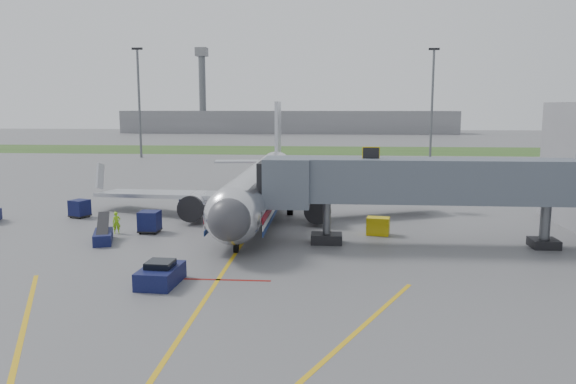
# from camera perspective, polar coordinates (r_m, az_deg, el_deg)

# --- Properties ---
(ground) EXTENTS (400.00, 400.00, 0.00)m
(ground) POSITION_cam_1_polar(r_m,az_deg,el_deg) (35.98, -5.83, -6.94)
(ground) COLOR #565659
(ground) RESTS_ON ground
(grass_strip) EXTENTS (300.00, 25.00, 0.01)m
(grass_strip) POSITION_cam_1_polar(r_m,az_deg,el_deg) (124.60, 1.62, 4.27)
(grass_strip) COLOR #2D4C1E
(grass_strip) RESTS_ON ground
(apron_markings) EXTENTS (21.52, 50.00, 0.01)m
(apron_markings) POSITION_cam_1_polar(r_m,az_deg,el_deg) (29.07, -8.49, -10.83)
(apron_markings) COLOR gold
(apron_markings) RESTS_ON ground
(airliner) EXTENTS (32.10, 35.67, 10.25)m
(airliner) POSITION_cam_1_polar(r_m,az_deg,el_deg) (50.21, -2.76, 0.66)
(airliner) COLOR silver
(airliner) RESTS_ON ground
(jet_bridge) EXTENTS (25.30, 4.00, 6.90)m
(jet_bridge) POSITION_cam_1_polar(r_m,az_deg,el_deg) (39.94, 13.89, 0.97)
(jet_bridge) COLOR slate
(jet_bridge) RESTS_ON ground
(light_mast_left) EXTENTS (2.00, 0.44, 20.40)m
(light_mast_left) POSITION_cam_1_polar(r_m,az_deg,el_deg) (110.24, -14.89, 9.01)
(light_mast_left) COLOR #595B60
(light_mast_left) RESTS_ON ground
(light_mast_right) EXTENTS (2.00, 0.44, 20.40)m
(light_mast_right) POSITION_cam_1_polar(r_m,az_deg,el_deg) (110.65, 14.44, 9.02)
(light_mast_right) COLOR #595B60
(light_mast_right) RESTS_ON ground
(distant_terminal) EXTENTS (120.00, 14.00, 8.00)m
(distant_terminal) POSITION_cam_1_polar(r_m,az_deg,el_deg) (204.80, -0.03, 7.13)
(distant_terminal) COLOR slate
(distant_terminal) RESTS_ON ground
(control_tower) EXTENTS (4.00, 4.00, 30.00)m
(control_tower) POSITION_cam_1_polar(r_m,az_deg,el_deg) (204.53, -8.70, 10.77)
(control_tower) COLOR #595B60
(control_tower) RESTS_ON ground
(pushback_tug) EXTENTS (2.11, 3.26, 1.31)m
(pushback_tug) POSITION_cam_1_polar(r_m,az_deg,el_deg) (31.85, -12.83, -8.17)
(pushback_tug) COLOR #0D0F3C
(pushback_tug) RESTS_ON ground
(baggage_cart_a) EXTENTS (1.56, 1.56, 1.67)m
(baggage_cart_a) POSITION_cam_1_polar(r_m,az_deg,el_deg) (44.64, -13.88, -2.95)
(baggage_cart_a) COLOR #0D0F3C
(baggage_cart_a) RESTS_ON ground
(baggage_cart_b) EXTENTS (1.55, 1.55, 1.54)m
(baggage_cart_b) POSITION_cam_1_polar(r_m,az_deg,el_deg) (50.98, -10.11, -1.47)
(baggage_cart_b) COLOR #0D0F3C
(baggage_cart_b) RESTS_ON ground
(baggage_cart_c) EXTENTS (1.86, 1.86, 1.55)m
(baggage_cart_c) POSITION_cam_1_polar(r_m,az_deg,el_deg) (52.54, -20.41, -1.58)
(baggage_cart_c) COLOR #0D0F3C
(baggage_cart_c) RESTS_ON ground
(belt_loader) EXTENTS (2.21, 3.92, 1.86)m
(belt_loader) POSITION_cam_1_polar(r_m,az_deg,el_deg) (42.49, -18.27, -4.26)
(belt_loader) COLOR #0D0F3C
(belt_loader) RESTS_ON ground
(ground_power_cart) EXTENTS (1.86, 1.41, 1.34)m
(ground_power_cart) POSITION_cam_1_polar(r_m,az_deg,el_deg) (43.16, 9.13, -3.45)
(ground_power_cart) COLOR gold
(ground_power_cart) RESTS_ON ground
(ramp_worker) EXTENTS (0.73, 0.63, 1.69)m
(ramp_worker) POSITION_cam_1_polar(r_m,az_deg,el_deg) (44.96, -17.02, -3.00)
(ramp_worker) COLOR #8DDA19
(ramp_worker) RESTS_ON ground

